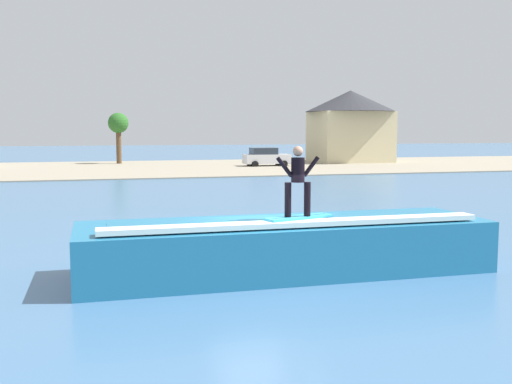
# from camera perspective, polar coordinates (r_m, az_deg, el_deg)

# --- Properties ---
(ground_plane) EXTENTS (260.00, 260.00, 0.00)m
(ground_plane) POSITION_cam_1_polar(r_m,az_deg,el_deg) (14.67, 0.95, -7.98)
(ground_plane) COLOR #426B94
(wave_crest) EXTENTS (10.16, 2.92, 1.44)m
(wave_crest) POSITION_cam_1_polar(r_m,az_deg,el_deg) (14.79, 2.91, -5.18)
(wave_crest) COLOR teal
(wave_crest) RESTS_ON ground_plane
(surfboard) EXTENTS (1.80, 0.92, 0.06)m
(surfboard) POSITION_cam_1_polar(r_m,az_deg,el_deg) (14.13, 4.18, -2.46)
(surfboard) COLOR #33A5CC
(surfboard) RESTS_ON wave_crest
(surfer) EXTENTS (1.08, 0.32, 1.67)m
(surfer) POSITION_cam_1_polar(r_m,az_deg,el_deg) (13.98, 4.06, 1.42)
(surfer) COLOR black
(surfer) RESTS_ON surfboard
(shoreline_bank) EXTENTS (120.00, 25.11, 0.09)m
(shoreline_bank) POSITION_cam_1_polar(r_m,az_deg,el_deg) (56.13, -11.15, 2.28)
(shoreline_bank) COLOR gray
(shoreline_bank) RESTS_ON ground_plane
(car_far_shore) EXTENTS (4.52, 2.29, 1.86)m
(car_far_shore) POSITION_cam_1_polar(r_m,az_deg,el_deg) (57.77, 0.97, 3.40)
(car_far_shore) COLOR silver
(car_far_shore) RESTS_ON ground_plane
(house_gabled_white) EXTENTS (9.86, 9.86, 7.88)m
(house_gabled_white) POSITION_cam_1_polar(r_m,az_deg,el_deg) (65.93, 9.08, 6.74)
(house_gabled_white) COLOR beige
(house_gabled_white) RESTS_ON ground_plane
(tree_tall_bare) EXTENTS (2.11, 2.11, 5.37)m
(tree_tall_bare) POSITION_cam_1_polar(r_m,az_deg,el_deg) (63.39, -13.15, 6.29)
(tree_tall_bare) COLOR brown
(tree_tall_bare) RESTS_ON ground_plane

